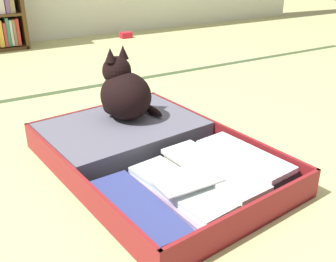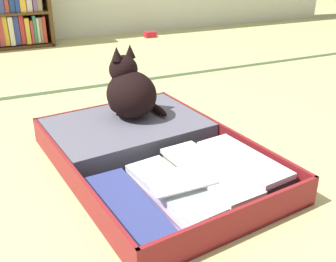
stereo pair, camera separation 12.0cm
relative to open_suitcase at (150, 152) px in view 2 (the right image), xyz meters
name	(u,v)px [view 2 (the right image)]	position (x,y,z in m)	size (l,w,h in m)	color
ground_plane	(117,169)	(-0.13, 0.00, -0.05)	(10.00, 10.00, 0.00)	tan
tatami_border	(64,90)	(-0.13, 0.98, -0.04)	(4.80, 0.05, 0.00)	#394D2D
open_suitcase	(150,152)	(0.00, 0.00, 0.00)	(0.74, 1.00, 0.10)	maroon
black_cat	(130,91)	(0.01, 0.23, 0.17)	(0.26, 0.27, 0.29)	black
small_red_pouch	(150,35)	(0.89, 2.15, -0.02)	(0.10, 0.07, 0.05)	red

